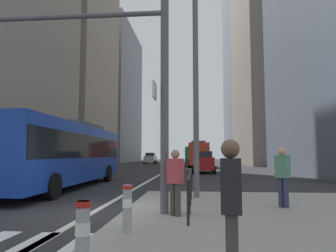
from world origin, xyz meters
name	(u,v)px	position (x,y,z in m)	size (l,w,h in m)	color
ground_plane	(164,172)	(0.00, 20.00, 0.00)	(160.00, 160.00, 0.00)	#28282B
median_island	(300,220)	(5.50, -1.00, 0.07)	(9.00, 10.00, 0.15)	gray
lane_centre_line	(172,168)	(0.00, 30.00, 0.01)	(0.20, 80.00, 0.01)	beige
office_tower_left_mid	(73,2)	(-16.00, 35.90, 25.35)	(10.77, 16.27, 50.70)	gray
office_tower_left_far	(111,95)	(-16.00, 58.71, 14.96)	(10.07, 22.78, 29.93)	gray
office_tower_right_mid	(274,36)	(17.00, 45.43, 22.57)	(12.56, 22.77, 45.14)	gray
office_tower_right_far	(249,71)	(17.00, 70.89, 23.22)	(11.63, 21.82, 46.44)	slate
city_bus_blue_oncoming	(64,151)	(-3.60, 6.09, 1.84)	(2.87, 12.09, 3.40)	#14389E
city_bus_red_receding	(198,153)	(3.25, 34.10, 1.84)	(2.90, 11.56, 3.40)	red
city_bus_red_distant	(193,154)	(2.33, 55.97, 1.83)	(2.92, 10.64, 3.40)	#198456
car_oncoming_mid	(150,158)	(-4.99, 45.40, 0.99)	(2.08, 4.36, 1.94)	silver
car_receding_near	(203,162)	(3.62, 19.32, 0.99)	(2.12, 4.16, 1.94)	maroon
car_receding_far	(201,158)	(3.97, 45.45, 0.99)	(2.17, 4.50, 1.94)	#232838
traffic_signal_gantry	(91,66)	(0.12, -0.85, 4.11)	(6.12, 0.65, 6.00)	#515156
street_lamp_post	(196,57)	(3.00, 2.32, 5.28)	(5.50, 0.32, 8.00)	#56565B
bollard_front	(83,233)	(1.51, -5.00, 0.66)	(0.20, 0.20, 0.92)	#99999E
bollard_left	(127,206)	(1.62, -2.84, 0.66)	(0.20, 0.20, 0.92)	#99999E
pedestrian_railing	(190,183)	(2.80, -0.14, 0.87)	(0.06, 4.11, 0.98)	black
pedestrian_waiting	(175,179)	(2.46, -1.13, 1.06)	(0.45, 0.41, 1.64)	#423D38
pedestrian_walking	(283,174)	(5.50, 0.38, 1.12)	(0.44, 0.44, 1.74)	#2D334C
pedestrian_far	(231,203)	(3.39, -5.14, 1.10)	(0.28, 0.40, 1.71)	#423D38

